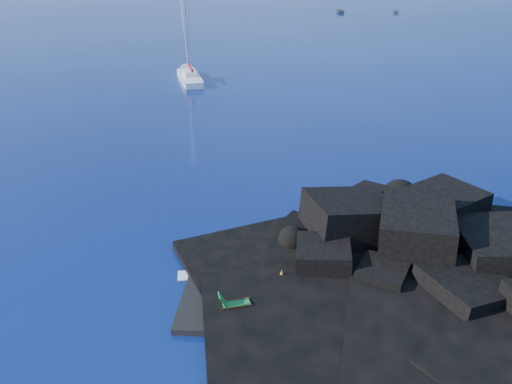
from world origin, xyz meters
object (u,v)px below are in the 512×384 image
deck_chair (236,300)px  distant_boat_a (340,12)px  sailboat (190,81)px  distant_boat_b (396,13)px  sunbather (295,291)px  marker_cone (282,274)px

deck_chair → distant_boat_a: 126.81m
sailboat → distant_boat_b: size_ratio=3.20×
sunbather → distant_boat_b: bearing=76.6°
distant_boat_a → sunbather: bearing=-99.0°
deck_chair → sailboat: bearing=86.7°
sailboat → marker_cone: 46.67m
sunbather → marker_cone: size_ratio=2.83×
sailboat → deck_chair: sailboat is taller
distant_boat_b → distant_boat_a: bearing=-170.6°
marker_cone → distant_boat_b: 127.31m
deck_chair → distant_boat_a: size_ratio=0.33×
marker_cone → distant_boat_a: (25.32, 121.27, -0.63)m
sailboat → distant_boat_a: (34.42, 75.50, 0.00)m
sunbather → distant_boat_b: (39.91, 122.02, -0.50)m
distant_boat_a → marker_cone: bearing=-99.4°
marker_cone → deck_chair: bearing=-135.1°
sailboat → distant_boat_b: (49.59, 74.93, 0.00)m
deck_chair → distant_boat_b: 130.44m
distant_boat_a → deck_chair: bearing=-100.2°
sailboat → deck_chair: (6.64, -48.23, 0.89)m
distant_boat_b → marker_cone: bearing=-97.0°
deck_chair → sunbather: size_ratio=0.98×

